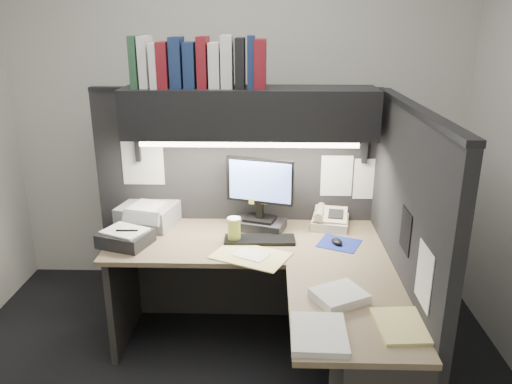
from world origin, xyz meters
TOP-DOWN VIEW (x-y plane):
  - wall_back at (0.00, 1.50)m, footprint 3.50×0.04m
  - wall_front at (0.00, -1.50)m, footprint 3.50×0.04m
  - partition_back at (0.03, 0.93)m, footprint 1.90×0.06m
  - partition_right at (0.98, 0.18)m, footprint 0.06×1.50m
  - desk at (0.43, -0.00)m, footprint 1.70×1.53m
  - overhead_shelf at (0.12, 0.75)m, footprint 1.55×0.34m
  - task_light_tube at (0.12, 0.61)m, footprint 1.32×0.04m
  - monitor at (0.19, 0.73)m, footprint 0.44×0.28m
  - keyboard at (0.19, 0.53)m, footprint 0.44×0.16m
  - mousepad at (0.68, 0.51)m, footprint 0.30×0.29m
  - mouse at (0.67, 0.50)m, footprint 0.09×0.10m
  - telephone at (0.66, 0.79)m, footprint 0.28×0.29m
  - coffee_cup at (0.04, 0.53)m, footprint 0.08×0.08m
  - printer at (-0.56, 0.78)m, footprint 0.41×0.37m
  - notebook_stack at (-0.63, 0.46)m, footprint 0.35×0.32m
  - open_folder at (0.14, 0.32)m, footprint 0.50×0.43m
  - paper_stack_a at (0.60, -0.15)m, footprint 0.31×0.29m
  - paper_stack_b at (0.47, -0.46)m, footprint 0.25×0.31m
  - manila_stack at (0.85, -0.37)m, footprint 0.24×0.30m
  - binder_row at (-0.17, 0.75)m, footprint 0.80×0.25m
  - pinned_papers at (0.42, 0.56)m, footprint 1.76×1.31m

SIDE VIEW (x-z plane):
  - desk at x=0.43m, z-range 0.08..0.81m
  - mousepad at x=0.68m, z-range 0.73..0.73m
  - open_folder at x=0.14m, z-range 0.73..0.74m
  - manila_stack at x=0.85m, z-range 0.73..0.75m
  - keyboard at x=0.19m, z-range 0.73..0.75m
  - paper_stack_b at x=0.47m, z-range 0.73..0.76m
  - mouse at x=0.67m, z-range 0.73..0.77m
  - paper_stack_a at x=0.60m, z-range 0.73..0.78m
  - notebook_stack at x=-0.63m, z-range 0.73..0.82m
  - telephone at x=0.66m, z-range 0.73..0.83m
  - partition_back at x=0.03m, z-range 0.00..1.60m
  - partition_right at x=0.98m, z-range 0.00..1.60m
  - printer at x=-0.56m, z-range 0.73..0.87m
  - coffee_cup at x=0.04m, z-range 0.73..0.88m
  - monitor at x=0.19m, z-range 0.68..1.16m
  - pinned_papers at x=0.42m, z-range 0.80..1.31m
  - task_light_tube at x=0.12m, z-range 1.31..1.35m
  - wall_back at x=0.00m, z-range 0.00..2.70m
  - wall_front at x=0.00m, z-range 0.00..2.70m
  - overhead_shelf at x=0.12m, z-range 1.35..1.65m
  - binder_row at x=-0.17m, z-range 1.64..1.95m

